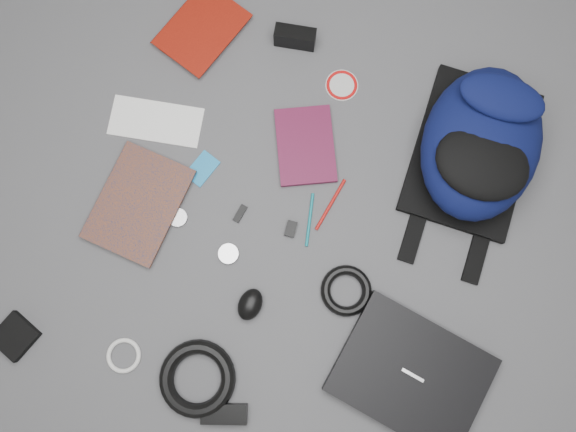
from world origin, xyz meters
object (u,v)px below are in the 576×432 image
(backpack, at_px, (481,143))
(power_brick, at_px, (224,414))
(pouch, at_px, (15,336))
(laptop, at_px, (411,374))
(textbook_red, at_px, (178,12))
(comic_book, at_px, (104,188))
(compact_camera, at_px, (295,37))
(mouse, at_px, (250,304))
(dvd_case, at_px, (305,146))

(backpack, distance_m, power_brick, 0.93)
(pouch, bearing_deg, laptop, 12.37)
(power_brick, distance_m, pouch, 0.56)
(backpack, xyz_separation_m, textbook_red, (-0.88, 0.14, -0.08))
(comic_book, height_order, compact_camera, compact_camera)
(mouse, bearing_deg, laptop, 0.25)
(dvd_case, xyz_separation_m, mouse, (-0.01, -0.44, 0.01))
(laptop, height_order, comic_book, laptop)
(textbook_red, height_order, power_brick, power_brick)
(backpack, relative_size, laptop, 1.29)
(textbook_red, distance_m, power_brick, 1.08)
(dvd_case, distance_m, power_brick, 0.71)
(backpack, distance_m, laptop, 0.60)
(comic_book, bearing_deg, laptop, -6.99)
(comic_book, bearing_deg, backpack, 29.66)
(power_brick, bearing_deg, backpack, 46.83)
(dvd_case, distance_m, compact_camera, 0.30)
(backpack, height_order, pouch, backpack)
(pouch, bearing_deg, comic_book, 79.69)
(laptop, distance_m, compact_camera, 0.93)
(dvd_case, bearing_deg, comic_book, -172.75)
(textbook_red, height_order, dvd_case, textbook_red)
(laptop, height_order, power_brick, laptop)
(pouch, bearing_deg, backpack, 39.87)
(textbook_red, height_order, compact_camera, compact_camera)
(laptop, bearing_deg, pouch, -156.27)
(textbook_red, relative_size, comic_book, 0.83)
(power_brick, bearing_deg, dvd_case, 74.29)
(comic_book, bearing_deg, compact_camera, 63.44)
(backpack, relative_size, power_brick, 4.03)
(dvd_case, xyz_separation_m, compact_camera, (-0.12, 0.28, 0.02))
(dvd_case, height_order, power_brick, power_brick)
(compact_camera, xyz_separation_m, power_brick, (0.13, -0.99, -0.02))
(backpack, xyz_separation_m, laptop, (0.00, -0.60, -0.08))
(laptop, xyz_separation_m, mouse, (-0.43, 0.04, 0.00))
(backpack, distance_m, comic_book, 0.98)
(mouse, bearing_deg, pouch, -149.01)
(laptop, distance_m, power_brick, 0.47)
(dvd_case, relative_size, mouse, 2.55)
(mouse, height_order, pouch, mouse)
(textbook_red, bearing_deg, mouse, -37.46)
(comic_book, xyz_separation_m, dvd_case, (0.47, 0.27, -0.00))
(compact_camera, xyz_separation_m, mouse, (0.11, -0.72, -0.01))
(textbook_red, bearing_deg, laptop, -20.05)
(textbook_red, relative_size, mouse, 2.83)
(comic_book, bearing_deg, pouch, -94.07)
(pouch, bearing_deg, textbook_red, 84.36)
(laptop, relative_size, compact_camera, 3.18)
(comic_book, distance_m, power_brick, 0.65)
(comic_book, xyz_separation_m, power_brick, (0.48, -0.44, 0.00))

